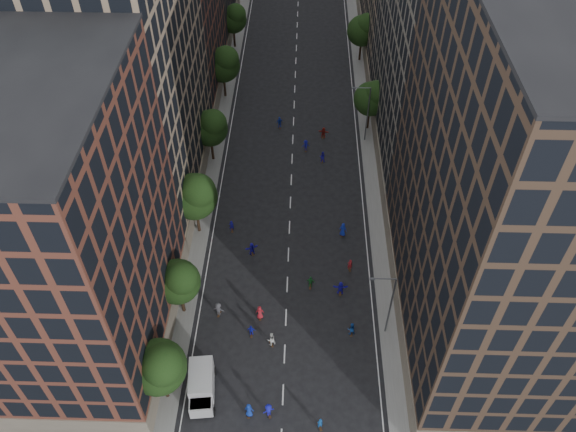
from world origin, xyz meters
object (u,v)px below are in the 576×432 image
(streetlamp_near, at_px, (389,303))
(skater_0, at_px, (249,410))
(streetlamp_far, at_px, (366,111))
(cargo_van, at_px, (202,386))
(skater_2, at_px, (351,329))
(skater_1, at_px, (320,423))

(streetlamp_near, distance_m, skater_0, 17.11)
(streetlamp_near, height_order, streetlamp_far, same)
(cargo_van, xyz_separation_m, skater_2, (14.75, 7.22, -0.59))
(cargo_van, bearing_deg, streetlamp_near, 16.27)
(streetlamp_near, relative_size, streetlamp_far, 1.00)
(streetlamp_near, relative_size, cargo_van, 1.67)
(skater_1, xyz_separation_m, skater_2, (3.39, 10.28, 0.10))
(streetlamp_far, xyz_separation_m, skater_2, (-3.44, -33.36, -4.30))
(streetlamp_far, bearing_deg, skater_0, -107.55)
(streetlamp_far, relative_size, skater_1, 5.88)
(streetlamp_far, relative_size, cargo_van, 1.67)
(skater_0, xyz_separation_m, skater_2, (10.04, 9.28, -0.04))
(cargo_van, height_order, skater_2, cargo_van)
(streetlamp_far, xyz_separation_m, cargo_van, (-18.18, -40.58, -3.71))
(streetlamp_near, bearing_deg, streetlamp_far, 90.00)
(skater_0, relative_size, skater_2, 1.05)
(cargo_van, height_order, skater_0, cargo_van)
(skater_1, distance_m, skater_2, 10.82)
(streetlamp_near, height_order, cargo_van, streetlamp_near)
(cargo_van, xyz_separation_m, skater_1, (11.35, -3.06, -0.69))
(cargo_van, height_order, skater_1, cargo_van)
(streetlamp_near, height_order, skater_1, streetlamp_near)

